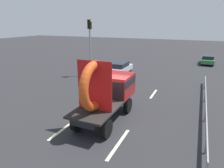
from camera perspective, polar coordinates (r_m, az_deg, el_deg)
The scene contains 10 objects.
ground_plane at distance 12.25m, azimuth -1.56°, elevation -9.53°, with size 120.00×120.00×0.00m, color #28282B.
flatbed_truck at distance 11.73m, azimuth -1.00°, elevation -1.66°, with size 2.02×5.11×3.72m.
distant_sedan at distance 22.02m, azimuth 2.09°, elevation 4.58°, with size 1.76×4.10×1.34m.
traffic_light at distance 21.11m, azimuth -6.22°, elevation 12.26°, with size 0.42×0.36×5.73m.
guardrail at distance 14.34m, azimuth 24.99°, elevation -4.82°, with size 0.10×13.10×0.71m.
lane_dash_left_near at distance 11.26m, azimuth -14.10°, elevation -12.60°, with size 2.11×0.16×0.01m, color beige.
lane_dash_left_far at distance 17.97m, azimuth 2.07°, elevation -0.67°, with size 2.46×0.16×0.01m, color beige.
lane_dash_right_near at distance 9.91m, azimuth 1.88°, elevation -16.51°, with size 2.72×0.16×0.01m, color beige.
lane_dash_right_far at distance 16.44m, azimuth 11.65°, elevation -2.75°, with size 2.17×0.16×0.01m, color beige.
oncoming_car at distance 30.44m, azimuth 25.41°, elevation 6.29°, with size 1.57×3.66×1.19m.
Camera 1 is at (4.67, -9.90, 5.49)m, focal length 32.34 mm.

